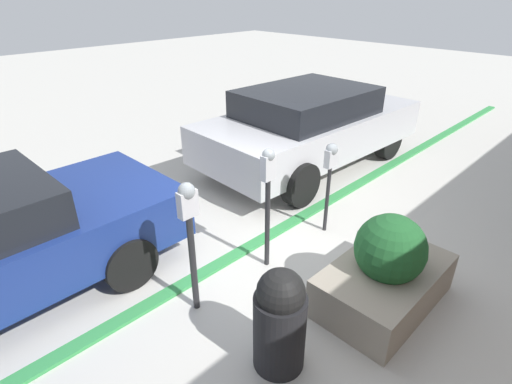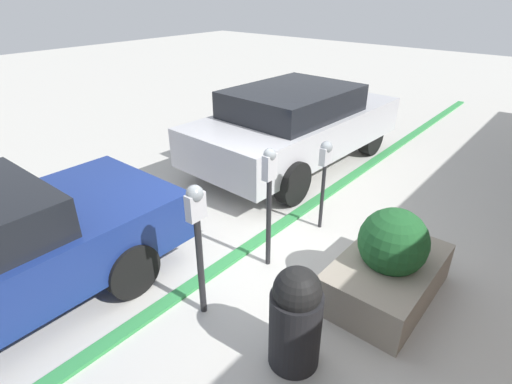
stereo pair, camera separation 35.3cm
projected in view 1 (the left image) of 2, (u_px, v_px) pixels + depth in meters
The scene contains 8 objects.
ground_plane at pixel (251, 252), 5.11m from camera, with size 40.00×40.00×0.00m, color beige.
curb_strip at pixel (247, 248), 5.16m from camera, with size 19.00×0.16×0.04m.
parking_meter_nearest at pixel (189, 223), 3.77m from camera, with size 0.19×0.16×1.47m.
parking_meter_second at pixel (268, 186), 4.41m from camera, with size 0.17×0.14×1.51m.
parking_meter_middle at pixel (330, 165), 5.13m from camera, with size 0.18×0.16×1.28m.
planter_box at pixel (386, 272), 4.14m from camera, with size 1.49×0.91×1.05m.
parked_car_middle at pixel (310, 125), 7.24m from camera, with size 4.41×2.08×1.46m.
trash_bin at pixel (280, 320), 3.39m from camera, with size 0.46×0.46×1.02m.
Camera 1 is at (-2.92, -3.00, 3.04)m, focal length 28.00 mm.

